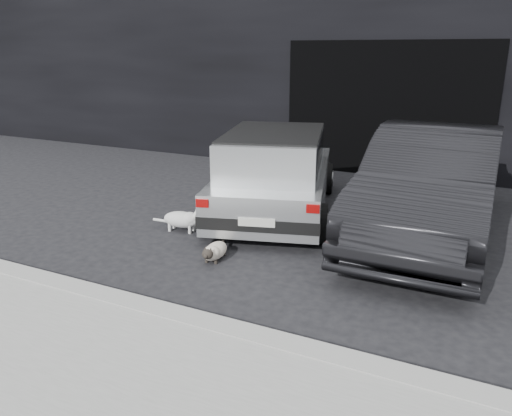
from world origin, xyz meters
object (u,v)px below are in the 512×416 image
at_px(second_car, 431,184).
at_px(silver_hatchback, 275,169).
at_px(cat_siamese, 214,252).
at_px(cat_white, 184,219).

bearing_deg(second_car, silver_hatchback, -179.86).
xyz_separation_m(second_car, cat_siamese, (-2.17, -2.00, -0.61)).
xyz_separation_m(silver_hatchback, cat_white, (-0.80, -1.30, -0.52)).
height_order(silver_hatchback, cat_siamese, silver_hatchback).
bearing_deg(cat_white, second_car, 105.86).
bearing_deg(cat_white, cat_siamese, 45.09).
bearing_deg(silver_hatchback, cat_siamese, -103.55).
bearing_deg(silver_hatchback, cat_white, -137.72).
distance_m(second_car, cat_siamese, 3.02).
height_order(silver_hatchback, cat_white, silver_hatchback).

